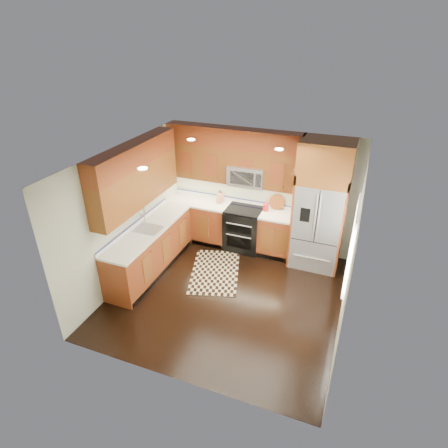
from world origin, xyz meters
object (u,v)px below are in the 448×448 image
at_px(rug, 215,271).
at_px(refrigerator, 320,206).
at_px(utensil_crock, 266,206).
at_px(knife_block, 220,198).
at_px(range, 244,229).

bearing_deg(rug, refrigerator, 13.86).
height_order(rug, utensil_crock, utensil_crock).
relative_size(refrigerator, knife_block, 9.01).
distance_m(range, refrigerator, 1.76).
height_order(refrigerator, rug, refrigerator).
bearing_deg(knife_block, rug, -73.16).
bearing_deg(utensil_crock, range, -166.67).
bearing_deg(refrigerator, knife_block, 175.18).
height_order(range, rug, range).
height_order(range, knife_block, knife_block).
distance_m(rug, knife_block, 1.66).
bearing_deg(range, knife_block, 166.60).
height_order(rug, knife_block, knife_block).
relative_size(refrigerator, utensil_crock, 7.90).
height_order(refrigerator, utensil_crock, refrigerator).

